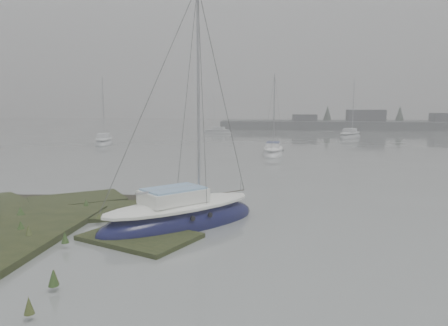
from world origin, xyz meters
TOP-DOWN VIEW (x-y plane):
  - ground at (0.00, 30.00)m, footprint 160.00×160.00m
  - far_shoreline at (26.84, 61.90)m, footprint 60.00×8.00m
  - sailboat_main at (1.49, 1.19)m, footprint 6.12×6.16m
  - sailboat_white at (4.82, 23.28)m, footprint 1.97×5.34m
  - sailboat_far_a at (-13.29, 30.96)m, footprint 3.38×5.83m
  - sailboat_far_b at (14.49, 42.71)m, footprint 4.37×5.87m
  - sailboat_far_c at (-3.28, 49.20)m, footprint 4.61×2.36m

SIDE VIEW (x-z plane):
  - ground at x=0.00m, z-range 0.00..0.00m
  - sailboat_far_c at x=-3.28m, z-range -2.91..3.30m
  - sailboat_white at x=4.82m, z-range -3.49..3.95m
  - sailboat_far_a at x=-13.29m, z-range -3.67..4.15m
  - sailboat_far_b at x=14.49m, z-range -3.75..4.25m
  - sailboat_main at x=1.49m, z-range -4.33..4.90m
  - far_shoreline at x=26.84m, z-range -1.22..2.93m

